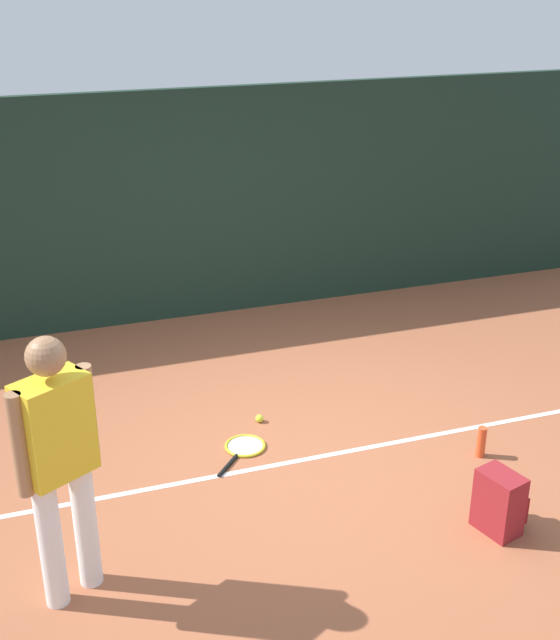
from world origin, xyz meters
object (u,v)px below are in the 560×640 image
object	(u,v)px
tennis_player	(58,456)
backpack	(500,503)
water_bottle	(481,442)
tennis_racket	(244,448)
tennis_ball_near_player	(259,418)

from	to	relation	value
tennis_player	backpack	bearing A→B (deg)	145.00
backpack	water_bottle	bearing A→B (deg)	-39.81
tennis_player	backpack	distance (m)	2.87
backpack	water_bottle	distance (m)	0.89
tennis_racket	backpack	world-z (taller)	backpack
backpack	tennis_ball_near_player	world-z (taller)	backpack
tennis_ball_near_player	water_bottle	size ratio (longest dim) A/B	0.26
backpack	tennis_player	bearing A→B (deg)	67.74
tennis_player	water_bottle	size ratio (longest dim) A/B	6.78
tennis_player	backpack	size ratio (longest dim) A/B	3.86
tennis_racket	tennis_ball_near_player	distance (m)	0.43
backpack	water_bottle	size ratio (longest dim) A/B	1.76
tennis_player	tennis_racket	size ratio (longest dim) A/B	2.96
tennis_player	water_bottle	bearing A→B (deg)	160.56
tennis_player	tennis_ball_near_player	world-z (taller)	tennis_player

